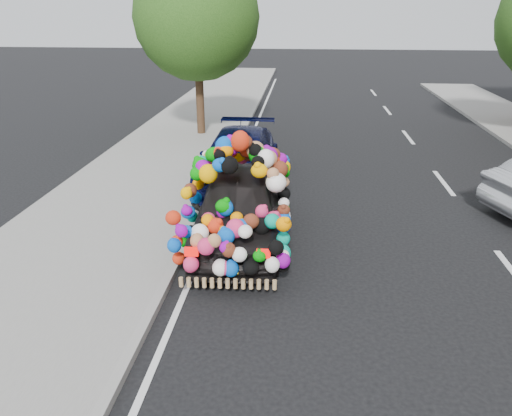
{
  "coord_description": "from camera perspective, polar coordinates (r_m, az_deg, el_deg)",
  "views": [
    {
      "loc": [
        -0.19,
        -7.91,
        4.33
      ],
      "look_at": [
        -0.95,
        0.24,
        1.02
      ],
      "focal_mm": 35.0,
      "sensor_mm": 36.0,
      "label": 1
    }
  ],
  "objects": [
    {
      "name": "sidewalk",
      "position": [
        9.89,
        -19.92,
        -5.02
      ],
      "size": [
        4.0,
        60.0,
        0.12
      ],
      "primitive_type": "cube",
      "color": "gray",
      "rests_on": "ground"
    },
    {
      "name": "tree_near_sidewalk",
      "position": [
        17.78,
        -6.81,
        20.87
      ],
      "size": [
        4.2,
        4.2,
        6.13
      ],
      "color": "#332114",
      "rests_on": "ground"
    },
    {
      "name": "navy_sedan",
      "position": [
        13.04,
        -1.97,
        5.67
      ],
      "size": [
        1.88,
        4.6,
        1.33
      ],
      "primitive_type": "imported",
      "rotation": [
        0.0,
        0.0,
        -0.0
      ],
      "color": "black",
      "rests_on": "ground"
    },
    {
      "name": "ground",
      "position": [
        9.02,
        5.93,
        -6.82
      ],
      "size": [
        100.0,
        100.0,
        0.0
      ],
      "primitive_type": "plane",
      "color": "black",
      "rests_on": "ground"
    },
    {
      "name": "kerb",
      "position": [
        9.25,
        -8.85,
        -5.77
      ],
      "size": [
        0.15,
        60.0,
        0.13
      ],
      "primitive_type": "cube",
      "color": "gray",
      "rests_on": "ground"
    },
    {
      "name": "plush_art_car",
      "position": [
        9.59,
        -1.98,
        1.97
      ],
      "size": [
        2.18,
        4.39,
        2.05
      ],
      "rotation": [
        0.0,
        0.0,
        0.04
      ],
      "color": "black",
      "rests_on": "ground"
    }
  ]
}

